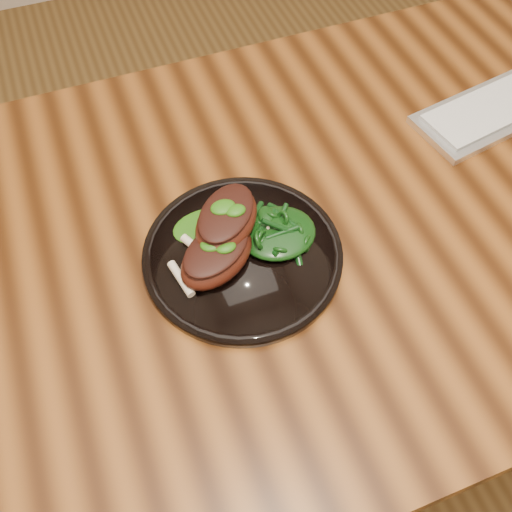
% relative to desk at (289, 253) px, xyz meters
% --- Properties ---
extents(desk, '(1.60, 0.80, 0.75)m').
position_rel_desk_xyz_m(desk, '(0.00, 0.00, 0.00)').
color(desk, black).
rests_on(desk, ground).
extents(plate, '(0.27, 0.27, 0.02)m').
position_rel_desk_xyz_m(plate, '(-0.09, -0.04, 0.09)').
color(plate, black).
rests_on(plate, desk).
extents(lamb_chop_front, '(0.14, 0.12, 0.05)m').
position_rel_desk_xyz_m(lamb_chop_front, '(-0.13, -0.05, 0.12)').
color(lamb_chop_front, '#42160C').
rests_on(lamb_chop_front, plate).
extents(lamb_chop_back, '(0.13, 0.13, 0.05)m').
position_rel_desk_xyz_m(lamb_chop_back, '(-0.10, -0.01, 0.14)').
color(lamb_chop_back, '#42160C').
rests_on(lamb_chop_back, plate).
extents(herb_smear, '(0.09, 0.06, 0.01)m').
position_rel_desk_xyz_m(herb_smear, '(-0.12, 0.02, 0.10)').
color(herb_smear, '#144407').
rests_on(herb_smear, plate).
extents(greens_heap, '(0.10, 0.10, 0.04)m').
position_rel_desk_xyz_m(greens_heap, '(-0.03, -0.03, 0.12)').
color(greens_heap, black).
rests_on(greens_heap, plate).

